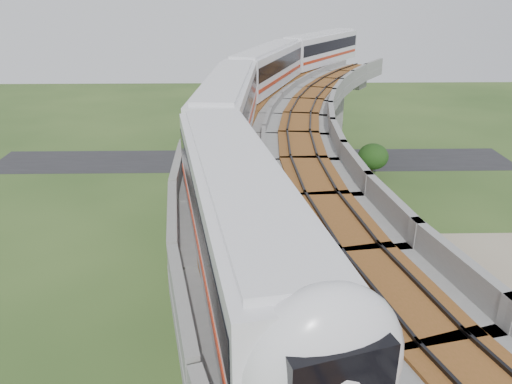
# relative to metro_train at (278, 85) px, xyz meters

# --- Properties ---
(ground) EXTENTS (160.00, 160.00, 0.00)m
(ground) POSITION_rel_metro_train_xyz_m (-1.37, -11.01, -12.31)
(ground) COLOR #2B461C
(ground) RESTS_ON ground
(dirt_lot) EXTENTS (18.00, 26.00, 0.04)m
(dirt_lot) POSITION_rel_metro_train_xyz_m (12.63, -13.01, -12.29)
(dirt_lot) COLOR gray
(dirt_lot) RESTS_ON ground
(asphalt_road) EXTENTS (60.00, 8.00, 0.03)m
(asphalt_road) POSITION_rel_metro_train_xyz_m (-1.37, 18.99, -12.29)
(asphalt_road) COLOR #232326
(asphalt_road) RESTS_ON ground
(viaduct) EXTENTS (19.58, 73.98, 11.40)m
(viaduct) POSITION_rel_metro_train_xyz_m (2.47, -11.01, -3.26)
(viaduct) COLOR #99968E
(viaduct) RESTS_ON ground
(metro_train) EXTENTS (16.95, 60.24, 3.64)m
(metro_train) POSITION_rel_metro_train_xyz_m (0.00, 0.00, 0.00)
(metro_train) COLOR silver
(metro_train) RESTS_ON ground
(fence) EXTENTS (3.87, 38.73, 1.50)m
(fence) POSITION_rel_metro_train_xyz_m (8.38, -11.01, -11.56)
(fence) COLOR #2D382D
(fence) RESTS_ON ground
(tree_0) EXTENTS (3.16, 3.16, 3.94)m
(tree_0) POSITION_rel_metro_train_xyz_m (10.86, 12.47, -9.71)
(tree_0) COLOR #382314
(tree_0) RESTS_ON ground
(tree_1) EXTENTS (2.78, 2.78, 3.35)m
(tree_1) POSITION_rel_metro_train_xyz_m (7.66, 6.71, -10.14)
(tree_1) COLOR #382314
(tree_1) RESTS_ON ground
(tree_2) EXTENTS (1.91, 1.91, 2.74)m
(tree_2) POSITION_rel_metro_train_xyz_m (5.67, -0.11, -10.39)
(tree_2) COLOR #382314
(tree_2) RESTS_ON ground
(tree_3) EXTENTS (3.06, 3.06, 3.26)m
(tree_3) POSITION_rel_metro_train_xyz_m (6.02, -5.37, -10.35)
(tree_3) COLOR #382314
(tree_3) RESTS_ON ground
(tree_4) EXTENTS (2.90, 2.90, 3.29)m
(tree_4) POSITION_rel_metro_train_xyz_m (5.15, -13.44, -10.26)
(tree_4) COLOR #382314
(tree_4) RESTS_ON ground
(tree_5) EXTENTS (2.99, 2.99, 3.63)m
(tree_5) POSITION_rel_metro_train_xyz_m (5.99, -17.16, -9.96)
(tree_5) COLOR #382314
(tree_5) RESTS_ON ground
(car_dark) EXTENTS (4.63, 2.87, 1.25)m
(car_dark) POSITION_rel_metro_train_xyz_m (8.61, -6.34, -11.64)
(car_dark) COLOR black
(car_dark) RESTS_ON dirt_lot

